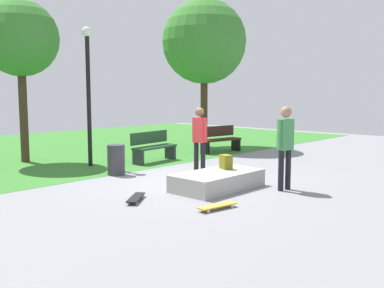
% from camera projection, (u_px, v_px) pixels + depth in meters
% --- Properties ---
extents(ground_plane, '(28.00, 28.00, 0.00)m').
position_uv_depth(ground_plane, '(189.00, 180.00, 10.64)').
color(ground_plane, gray).
extents(grass_lawn, '(26.60, 12.21, 0.01)m').
position_uv_depth(grass_lawn, '(30.00, 150.00, 15.98)').
color(grass_lawn, '#387A2D').
rests_on(grass_lawn, ground_plane).
extents(concrete_ledge, '(2.06, 1.08, 0.37)m').
position_uv_depth(concrete_ledge, '(218.00, 180.00, 9.61)').
color(concrete_ledge, '#A8A59E').
rests_on(concrete_ledge, ground_plane).
extents(backpack_on_ledge, '(0.29, 0.34, 0.32)m').
position_uv_depth(backpack_on_ledge, '(226.00, 162.00, 9.96)').
color(backpack_on_ledge, olive).
rests_on(backpack_on_ledge, concrete_ledge).
extents(skater_performing_trick, '(0.42, 0.26, 1.80)m').
position_uv_depth(skater_performing_trick, '(285.00, 141.00, 9.37)').
color(skater_performing_trick, black).
rests_on(skater_performing_trick, ground_plane).
extents(skater_watching, '(0.23, 0.43, 1.72)m').
position_uv_depth(skater_watching, '(200.00, 136.00, 11.12)').
color(skater_watching, black).
rests_on(skater_watching, ground_plane).
extents(skateboard_by_ledge, '(0.82, 0.33, 0.08)m').
position_uv_depth(skateboard_by_ledge, '(217.00, 206.00, 7.93)').
color(skateboard_by_ledge, gold).
rests_on(skateboard_by_ledge, ground_plane).
extents(skateboard_spare, '(0.76, 0.64, 0.08)m').
position_uv_depth(skateboard_spare, '(136.00, 198.00, 8.55)').
color(skateboard_spare, black).
rests_on(skateboard_spare, ground_plane).
extents(park_bench_far_right, '(1.64, 0.65, 0.91)m').
position_uv_depth(park_bench_far_right, '(153.00, 146.00, 13.33)').
color(park_bench_far_right, '#1E4223').
rests_on(park_bench_far_right, ground_plane).
extents(park_bench_near_path, '(1.65, 0.68, 0.91)m').
position_uv_depth(park_bench_near_path, '(219.00, 139.00, 15.42)').
color(park_bench_near_path, '#331E14').
rests_on(park_bench_near_path, ground_plane).
extents(tree_slender_maple, '(2.25, 2.25, 4.80)m').
position_uv_depth(tree_slender_maple, '(20.00, 39.00, 12.92)').
color(tree_slender_maple, '#42301E').
rests_on(tree_slender_maple, grass_lawn).
extents(tree_broad_elm, '(3.17, 3.17, 5.58)m').
position_uv_depth(tree_broad_elm, '(204.00, 42.00, 16.63)').
color(tree_broad_elm, '#42301E').
rests_on(tree_broad_elm, grass_lawn).
extents(lamp_post, '(0.28, 0.28, 3.90)m').
position_uv_depth(lamp_post, '(88.00, 82.00, 12.34)').
color(lamp_post, black).
rests_on(lamp_post, ground_plane).
extents(trash_bin, '(0.44, 0.44, 0.77)m').
position_uv_depth(trash_bin, '(116.00, 160.00, 11.22)').
color(trash_bin, '#333338').
rests_on(trash_bin, ground_plane).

